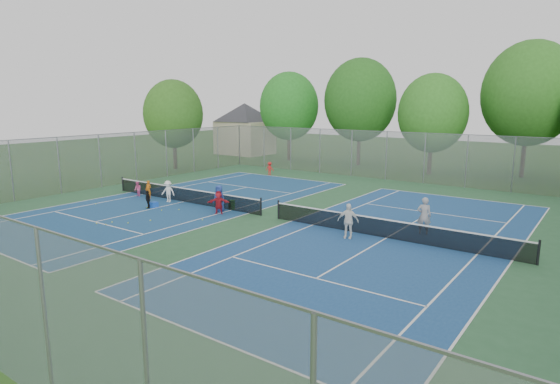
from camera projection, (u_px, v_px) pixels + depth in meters
The scene contains 35 objects.
ground at pixel (270, 217), 26.31m from camera, with size 120.00×120.00×0.00m, color #254D18.
court_pad at pixel (270, 217), 26.31m from camera, with size 32.00×32.00×0.01m, color #2A5935.
court_left at pixel (184, 202), 30.34m from camera, with size 10.97×23.77×0.01m, color navy.
court_right at pixel (386, 238), 22.28m from camera, with size 10.97×23.77×0.01m, color navy.
net_left at pixel (183, 195), 30.25m from camera, with size 12.87×0.10×0.91m, color black.
net_right at pixel (387, 229), 22.20m from camera, with size 12.87×0.10×0.91m, color black.
fence_north at pixel (386, 156), 38.65m from camera, with size 32.00×0.10×4.00m, color gray.
fence_west at pixel (100, 161), 35.14m from camera, with size 32.00×0.10×4.00m, color gray.
house at pixel (245, 120), 57.26m from camera, with size 11.03×11.03×7.30m.
tree_nw at pixel (289, 106), 50.74m from camera, with size 6.40×6.40×9.58m.
tree_nl at pixel (360, 100), 46.81m from camera, with size 7.20×7.20×10.69m.
tree_nc at pixel (433, 113), 40.83m from camera, with size 6.00×6.00×8.85m.
tree_nr at pixel (529, 94), 38.87m from camera, with size 7.60×7.60×11.42m.
tree_side_w at pixel (173, 114), 44.20m from camera, with size 5.60×5.60×8.47m.
ball_crate at pixel (154, 205), 28.75m from camera, with size 0.40×0.40×0.34m, color blue.
ball_hopper at pixel (232, 205), 28.18m from camera, with size 0.29×0.29×0.57m, color green.
student_a at pixel (148, 190), 31.29m from camera, with size 0.45×0.29×1.22m, color #C56112.
student_b at pixel (138, 189), 32.00m from camera, with size 0.50×0.39×1.04m, color pink.
student_c at pixel (168, 191), 30.18m from camera, with size 0.91×0.52×1.40m, color white.
student_d at pixel (148, 199), 28.41m from camera, with size 0.66×0.27×1.12m, color black.
student_e at pixel (219, 198), 27.57m from camera, with size 0.78×0.51×1.59m, color #27408F.
student_f at pixel (219, 203), 26.93m from camera, with size 1.26×0.40×1.36m, color #AC1823.
child_far_baseline at pixel (270, 169), 41.25m from camera, with size 0.76×0.44×1.17m, color red.
instructor at pixel (424, 216), 22.81m from camera, with size 0.68×0.45×1.86m, color gray.
teen_court_b at pixel (348, 221), 22.16m from camera, with size 1.00×0.42×1.70m, color white.
tennis_ball_0 at pixel (150, 221), 25.45m from camera, with size 0.07×0.07×0.07m, color #DEF138.
tennis_ball_1 at pixel (96, 204), 29.54m from camera, with size 0.07×0.07×0.07m, color #D7F539.
tennis_ball_2 at pixel (97, 224), 24.81m from camera, with size 0.07×0.07×0.07m, color #C7D431.
tennis_ball_3 at pixel (179, 210), 27.97m from camera, with size 0.07×0.07×0.07m, color #BCD531.
tennis_ball_4 at pixel (162, 211), 27.82m from camera, with size 0.07×0.07×0.07m, color #AECF30.
tennis_ball_5 at pixel (202, 220), 25.58m from camera, with size 0.07×0.07×0.07m, color #CFE635.
tennis_ball_6 at pixel (106, 225), 24.60m from camera, with size 0.07×0.07×0.07m, color #C7D030.
tennis_ball_7 at pixel (128, 223), 24.92m from camera, with size 0.07×0.07×0.07m, color #CCE234.
tennis_ball_8 at pixel (147, 208), 28.48m from camera, with size 0.07×0.07×0.07m, color #A8CB2F.
tennis_ball_9 at pixel (112, 222), 25.10m from camera, with size 0.07×0.07×0.07m, color #BCCB2F.
Camera 1 is at (15.46, -20.36, 6.43)m, focal length 30.00 mm.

